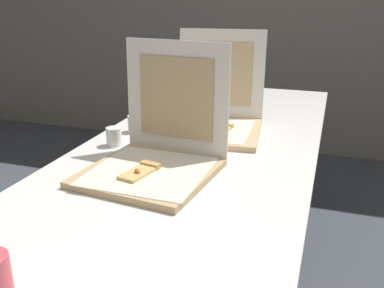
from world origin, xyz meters
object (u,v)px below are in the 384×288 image
pizza_box_front (155,155)px  cup_white_far (176,108)px  table (200,157)px  pizza_box_middle (214,117)px  cup_white_mid (135,124)px  cup_white_near_center (114,137)px

pizza_box_front → cup_white_far: size_ratio=6.19×
table → pizza_box_middle: size_ratio=4.47×
table → cup_white_far: (-0.23, 0.35, 0.08)m
pizza_box_middle → cup_white_far: (-0.23, 0.16, -0.02)m
table → cup_white_mid: cup_white_mid is taller
table → pizza_box_front: pizza_box_front is taller
table → pizza_box_middle: bearing=89.4°
table → cup_white_near_center: bearing=-160.4°
pizza_box_front → cup_white_near_center: (-0.24, 0.18, -0.02)m
cup_white_mid → pizza_box_middle: bearing=21.7°
cup_white_near_center → cup_white_far: bearing=80.3°
cup_white_mid → cup_white_far: (0.08, 0.29, 0.00)m
pizza_box_middle → cup_white_near_center: 0.43m
cup_white_mid → cup_white_near_center: bearing=-90.9°
cup_white_far → pizza_box_front: bearing=-75.5°
cup_white_mid → cup_white_far: same height
pizza_box_middle → cup_white_mid: size_ratio=6.93×
pizza_box_middle → pizza_box_front: bearing=-104.0°
table → cup_white_mid: 0.32m
pizza_box_front → cup_white_near_center: bearing=149.9°
table → cup_white_mid: size_ratio=30.96×
pizza_box_front → cup_white_mid: size_ratio=6.19×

